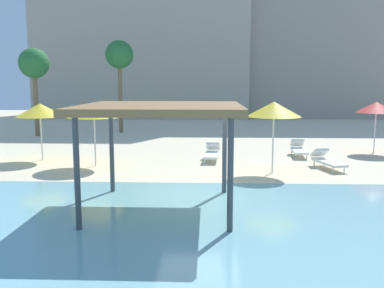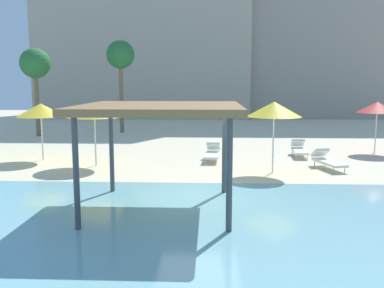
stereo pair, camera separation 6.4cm
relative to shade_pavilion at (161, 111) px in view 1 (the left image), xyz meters
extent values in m
plane|color=beige|center=(0.97, 1.45, -2.66)|extent=(80.00, 80.00, 0.00)
cube|color=#7AB7C1|center=(0.97, -3.80, -2.64)|extent=(44.00, 13.50, 0.04)
cylinder|color=#42474C|center=(-1.74, 1.74, -1.33)|extent=(0.14, 0.14, 2.66)
cylinder|color=#42474C|center=(1.74, 1.74, -1.33)|extent=(0.14, 0.14, 2.66)
cylinder|color=#42474C|center=(-1.74, -1.74, -1.33)|extent=(0.14, 0.14, 2.66)
cylinder|color=#42474C|center=(1.74, -1.74, -1.33)|extent=(0.14, 0.14, 2.66)
cube|color=olive|center=(0.00, 0.00, 0.09)|extent=(4.18, 4.18, 0.18)
cylinder|color=silver|center=(3.70, 4.89, -1.59)|extent=(0.06, 0.06, 2.14)
cone|color=yellow|center=(3.70, 4.89, -0.24)|extent=(2.05, 2.05, 0.56)
cylinder|color=silver|center=(9.42, 9.88, -1.68)|extent=(0.06, 0.06, 1.96)
cone|color=red|center=(9.42, 9.88, -0.43)|extent=(1.94, 1.94, 0.53)
cylinder|color=silver|center=(-6.13, 7.21, -1.70)|extent=(0.06, 0.06, 1.93)
cone|color=yellow|center=(-6.13, 7.21, -0.44)|extent=(2.10, 2.10, 0.58)
cylinder|color=silver|center=(-3.41, 5.96, -1.65)|extent=(0.06, 0.06, 2.02)
cone|color=yellow|center=(-3.41, 5.96, -0.33)|extent=(2.26, 2.26, 0.62)
cylinder|color=white|center=(5.67, 7.80, -2.55)|extent=(0.05, 0.05, 0.22)
cylinder|color=white|center=(5.19, 7.83, -2.55)|extent=(0.05, 0.05, 0.22)
cylinder|color=white|center=(5.77, 9.24, -2.55)|extent=(0.05, 0.05, 0.22)
cylinder|color=white|center=(5.29, 9.27, -2.55)|extent=(0.05, 0.05, 0.22)
cube|color=white|center=(5.48, 8.54, -2.39)|extent=(0.73, 1.84, 0.10)
cube|color=white|center=(5.53, 9.28, -2.12)|extent=(0.63, 0.55, 0.40)
cylinder|color=white|center=(6.46, 5.03, -2.55)|extent=(0.05, 0.05, 0.22)
cylinder|color=white|center=(6.00, 4.91, -2.55)|extent=(0.05, 0.05, 0.22)
cylinder|color=white|center=(6.09, 6.43, -2.55)|extent=(0.05, 0.05, 0.22)
cylinder|color=white|center=(5.63, 6.30, -2.55)|extent=(0.05, 0.05, 0.22)
cube|color=white|center=(6.04, 5.67, -2.39)|extent=(1.04, 1.89, 0.10)
cube|color=white|center=(5.85, 6.39, -2.12)|extent=(0.71, 0.64, 0.40)
cylinder|color=white|center=(1.58, 6.50, -2.55)|extent=(0.05, 0.05, 0.22)
cylinder|color=white|center=(1.10, 6.54, -2.55)|extent=(0.05, 0.05, 0.22)
cylinder|color=white|center=(1.70, 7.93, -2.55)|extent=(0.05, 0.05, 0.22)
cylinder|color=white|center=(1.22, 7.97, -2.55)|extent=(0.05, 0.05, 0.22)
cube|color=white|center=(1.40, 7.24, -2.39)|extent=(0.75, 1.84, 0.10)
cube|color=white|center=(1.46, 7.98, -2.12)|extent=(0.64, 0.56, 0.40)
cylinder|color=brown|center=(-9.78, 15.63, -0.52)|extent=(0.28, 0.28, 4.29)
sphere|color=#286B33|center=(-9.78, 15.63, 1.97)|extent=(1.90, 1.90, 1.90)
cylinder|color=brown|center=(-4.80, 17.88, -0.19)|extent=(0.28, 0.28, 4.95)
sphere|color=#286B33|center=(-4.80, 17.88, 2.64)|extent=(1.90, 1.90, 1.90)
cube|color=#B2A893|center=(-5.22, 33.82, 7.49)|extent=(20.44, 11.35, 20.31)
cube|color=#9E9384|center=(12.13, 35.07, 6.28)|extent=(19.88, 11.70, 17.89)
camera|label=1|loc=(1.24, -11.04, 0.74)|focal=39.54mm
camera|label=2|loc=(1.30, -11.04, 0.74)|focal=39.54mm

